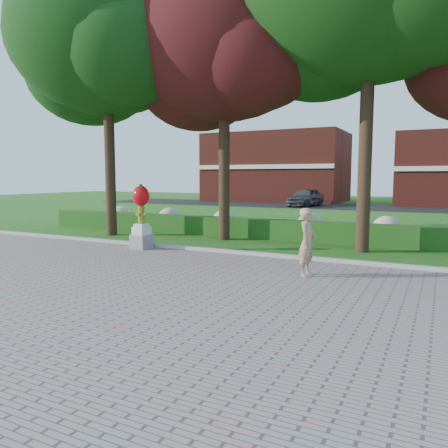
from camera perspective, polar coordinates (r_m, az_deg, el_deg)
name	(u,v)px	position (r m, az deg, el deg)	size (l,w,h in m)	color
ground	(190,273)	(11.63, -4.51, -6.42)	(100.00, 100.00, 0.00)	#1C5A16
walkway	(76,315)	(8.58, -18.78, -11.19)	(40.00, 14.00, 0.04)	gray
curb	(238,253)	(14.21, 1.79, -3.78)	(40.00, 0.18, 0.15)	#ADADA5
lawn_hedge	(279,230)	(17.83, 7.23, -0.73)	(24.00, 0.70, 0.80)	#1C4C15
hydrangea_row	(300,224)	(18.58, 9.93, -0.03)	(20.10, 1.10, 0.99)	#ADAF86
street	(364,207)	(38.23, 17.83, 2.11)	(50.00, 8.00, 0.02)	black
building_left	(276,168)	(46.51, 6.81, 7.33)	(14.00, 8.00, 7.00)	maroon
tree_far_left	(106,47)	(20.43, -15.13, 21.40)	(9.00, 7.68, 11.66)	black
tree_mid_left	(223,54)	(18.32, -0.16, 21.27)	(8.25, 7.04, 10.69)	black
hydrant_sculpture	(141,214)	(15.43, -10.76, 1.23)	(0.66, 0.66, 2.25)	gray
woman	(307,242)	(11.17, 10.83, -2.33)	(0.63, 0.41, 1.72)	tan
parked_car	(305,197)	(38.02, 10.59, 3.46)	(1.83, 4.56, 1.55)	#3C4044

